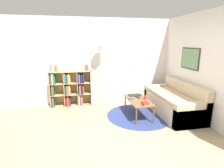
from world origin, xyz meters
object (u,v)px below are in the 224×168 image
object	(u,v)px
coffee_table	(138,101)
laptop	(134,95)
bookshelf	(70,88)
floor_lamp	(100,58)
couch	(174,103)
bottle_middle	(56,69)
cup	(145,98)
vase_on_shelf	(87,68)
bottle_left	(51,68)
bowl	(131,98)

from	to	relation	value
coffee_table	laptop	bearing A→B (deg)	87.38
bookshelf	floor_lamp	size ratio (longest dim) A/B	0.68
couch	bottle_middle	bearing A→B (deg)	160.06
coffee_table	cup	world-z (taller)	cup
bookshelf	cup	bearing A→B (deg)	-29.93
couch	coffee_table	bearing A→B (deg)	178.26
floor_lamp	couch	bearing A→B (deg)	-29.93
cup	vase_on_shelf	world-z (taller)	vase_on_shelf
coffee_table	laptop	world-z (taller)	laptop
coffee_table	laptop	size ratio (longest dim) A/B	3.03
bottle_left	cup	bearing A→B (deg)	-25.23
floor_lamp	couch	world-z (taller)	floor_lamp
bottle_left	coffee_table	bearing A→B (deg)	-26.98
coffee_table	bottle_left	bearing A→B (deg)	153.02
couch	bowl	bearing A→B (deg)	174.80
couch	bottle_middle	size ratio (longest dim) A/B	9.26
bowl	floor_lamp	bearing A→B (deg)	125.04
floor_lamp	bottle_left	distance (m)	1.43
laptop	bottle_middle	xyz separation A→B (m)	(-2.14, 0.73, 0.70)
floor_lamp	coffee_table	bearing A→B (deg)	-50.77
vase_on_shelf	bottle_middle	bearing A→B (deg)	-179.31
bowl	bottle_left	world-z (taller)	bottle_left
vase_on_shelf	couch	bearing A→B (deg)	-26.94
laptop	bottle_middle	world-z (taller)	bottle_middle
laptop	bottle_middle	size ratio (longest dim) A/B	1.73
bottle_left	vase_on_shelf	size ratio (longest dim) A/B	1.37
cup	bottle_middle	bearing A→B (deg)	154.33
laptop	cup	bearing A→B (deg)	-65.83
coffee_table	bottle_middle	world-z (taller)	bottle_middle
laptop	bottle_middle	distance (m)	2.37
couch	coffee_table	xyz separation A→B (m)	(-1.02, 0.03, 0.09)
bookshelf	bottle_left	world-z (taller)	bottle_left
bookshelf	vase_on_shelf	xyz separation A→B (m)	(0.52, -0.00, 0.62)
bottle_middle	vase_on_shelf	size ratio (longest dim) A/B	1.14
couch	cup	world-z (taller)	couch
floor_lamp	cup	distance (m)	1.76
couch	cup	distance (m)	0.85
cup	bottle_left	distance (m)	2.79
floor_lamp	coffee_table	world-z (taller)	floor_lamp
bookshelf	couch	world-z (taller)	bookshelf
bowl	vase_on_shelf	size ratio (longest dim) A/B	0.68
laptop	bottle_left	size ratio (longest dim) A/B	1.44
bookshelf	cup	distance (m)	2.26
bowl	laptop	bearing A→B (deg)	57.63
bookshelf	coffee_table	size ratio (longest dim) A/B	1.13
couch	bottle_middle	distance (m)	3.45
coffee_table	bottle_left	xyz separation A→B (m)	(-2.25, 1.15, 0.77)
bowl	vase_on_shelf	xyz separation A→B (m)	(-1.07, 1.04, 0.69)
coffee_table	bottle_middle	distance (m)	2.51
couch	cup	size ratio (longest dim) A/B	19.80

